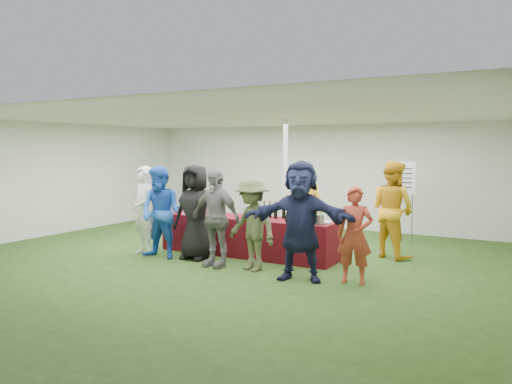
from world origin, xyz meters
The scene contains 18 objects.
ground centered at (0.00, 0.00, 0.00)m, with size 60.00×60.00×0.00m, color #284719.
tent centered at (0.50, 1.20, 1.35)m, with size 10.00×10.00×10.00m.
serving_table centered at (0.28, -0.02, 0.38)m, with size 3.60×0.80×0.75m, color maroon.
wine_bottles centered at (0.97, 0.13, 0.87)m, with size 0.84×0.16×0.32m.
wine_glasses centered at (-0.25, -0.29, 0.86)m, with size 2.71×0.16×0.16m.
water_bottle centered at (0.27, 0.06, 0.85)m, with size 0.07×0.07×0.23m.
bar_towel centered at (1.86, 0.03, 0.77)m, with size 0.25×0.18×0.03m, color white.
dump_bucket centered at (1.84, -0.24, 0.84)m, with size 0.24×0.24×0.18m, color slate.
wine_list_sign centered at (2.65, 2.64, 1.32)m, with size 0.50×0.03×1.80m.
staff_pourer centered at (1.15, 0.93, 0.86)m, with size 0.62×0.41×1.71m, color gold.
staff_back centered at (2.79, 1.17, 0.93)m, with size 0.90×0.70×1.85m, color gold.
customer_0 centered at (-1.52, -0.97, 0.87)m, with size 0.63×0.42×1.74m, color white.
customer_1 centered at (-1.00, -1.07, 0.88)m, with size 0.85×0.66×1.75m, color blue.
customer_2 centered at (-0.40, -0.80, 0.89)m, with size 0.87×0.57×1.79m, color black.
customer_3 centered at (0.26, -1.11, 0.87)m, with size 1.02×0.42×1.73m, color slate.
customer_4 centered at (0.98, -1.05, 0.79)m, with size 1.02×0.59×1.58m, color #49502E.
customer_5 centered at (1.95, -1.21, 0.95)m, with size 1.77×0.56×1.90m, color #171C3C.
customer_6 centered at (2.76, -0.96, 0.76)m, with size 0.55×0.36×1.51m, color #A83824.
Camera 1 is at (5.19, -8.32, 2.08)m, focal length 35.00 mm.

